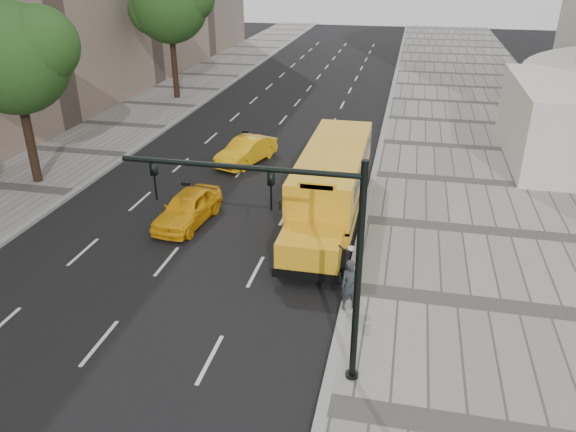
% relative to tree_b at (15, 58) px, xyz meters
% --- Properties ---
extents(ground, '(140.00, 140.00, 0.00)m').
position_rel_tree_b_xyz_m(ground, '(10.40, -0.96, -6.22)').
color(ground, black).
rests_on(ground, ground).
extents(sidewalk_museum, '(12.00, 140.00, 0.15)m').
position_rel_tree_b_xyz_m(sidewalk_museum, '(22.40, -0.96, -6.14)').
color(sidewalk_museum, gray).
rests_on(sidewalk_museum, ground).
extents(sidewalk_far, '(6.00, 140.00, 0.15)m').
position_rel_tree_b_xyz_m(sidewalk_far, '(-0.60, -0.96, -6.14)').
color(sidewalk_far, gray).
rests_on(sidewalk_far, ground).
extents(curb_museum, '(0.30, 140.00, 0.15)m').
position_rel_tree_b_xyz_m(curb_museum, '(16.40, -0.96, -6.14)').
color(curb_museum, gray).
rests_on(curb_museum, ground).
extents(curb_far, '(0.30, 140.00, 0.15)m').
position_rel_tree_b_xyz_m(curb_far, '(2.40, -0.96, -6.14)').
color(curb_far, gray).
rests_on(curb_far, ground).
extents(tree_b, '(5.76, 5.12, 8.74)m').
position_rel_tree_b_xyz_m(tree_b, '(0.00, 0.00, 0.00)').
color(tree_b, black).
rests_on(tree_b, ground).
extents(tree_c, '(6.37, 5.66, 9.91)m').
position_rel_tree_b_xyz_m(tree_c, '(0.01, 18.11, 0.90)').
color(tree_c, black).
rests_on(tree_c, ground).
extents(school_bus, '(2.96, 11.56, 3.19)m').
position_rel_tree_b_xyz_m(school_bus, '(14.90, -0.58, -4.46)').
color(school_bus, gold).
rests_on(school_bus, ground).
extents(taxi_near, '(2.11, 4.32, 1.42)m').
position_rel_tree_b_xyz_m(taxi_near, '(9.01, -2.65, -5.51)').
color(taxi_near, '#FEB510').
rests_on(taxi_near, ground).
extents(taxi_far, '(2.76, 4.50, 1.40)m').
position_rel_tree_b_xyz_m(taxi_far, '(9.35, 5.14, -5.52)').
color(taxi_far, '#FEB510').
rests_on(taxi_far, ground).
extents(pedestrian, '(0.76, 0.64, 1.76)m').
position_rel_tree_b_xyz_m(pedestrian, '(16.55, -7.79, -5.19)').
color(pedestrian, '#2A2E31').
rests_on(pedestrian, sidewalk_museum).
extents(traffic_signal, '(6.18, 0.36, 6.40)m').
position_rel_tree_b_xyz_m(traffic_signal, '(15.59, -10.96, -2.13)').
color(traffic_signal, black).
rests_on(traffic_signal, ground).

